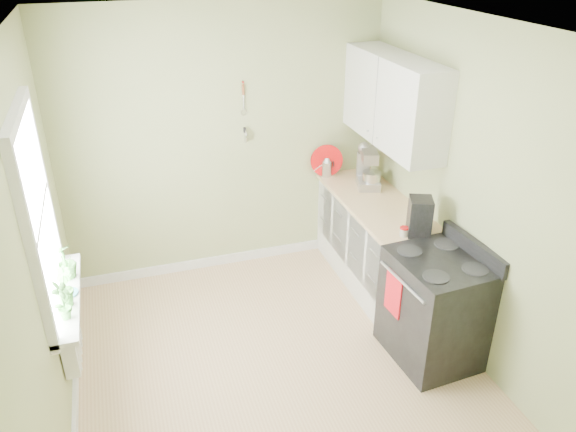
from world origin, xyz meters
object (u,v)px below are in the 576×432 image
object	(u,v)px
stove	(435,308)
stand_mixer	(368,169)
kettle	(326,167)
coffee_maker	(419,217)

from	to	relation	value
stove	stand_mixer	bearing A→B (deg)	87.19
stove	stand_mixer	size ratio (longest dim) A/B	2.47
stove	stand_mixer	distance (m)	1.64
stove	kettle	world-z (taller)	kettle
kettle	coffee_maker	world-z (taller)	coffee_maker
stand_mixer	coffee_maker	bearing A→B (deg)	-91.21
stove	kettle	size ratio (longest dim) A/B	5.15
stand_mixer	kettle	xyz separation A→B (m)	(-0.30, 0.36, -0.08)
stand_mixer	coffee_maker	world-z (taller)	stand_mixer
stand_mixer	kettle	size ratio (longest dim) A/B	2.09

